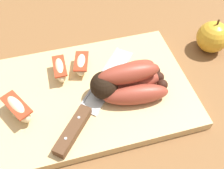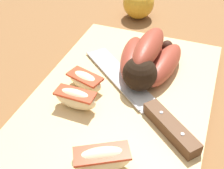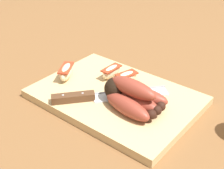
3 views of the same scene
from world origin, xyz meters
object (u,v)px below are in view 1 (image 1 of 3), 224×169
at_px(apple_wedge_far, 82,64).
at_px(whole_apple, 213,37).
at_px(chefs_knife, 86,110).
at_px(apple_wedge_middle, 60,69).
at_px(apple_wedge_near, 18,108).
at_px(banana_bunch, 127,82).

bearing_deg(apple_wedge_far, whole_apple, 0.60).
height_order(chefs_knife, apple_wedge_middle, apple_wedge_middle).
xyz_separation_m(apple_wedge_far, whole_apple, (0.30, 0.00, 0.00)).
height_order(chefs_knife, apple_wedge_far, apple_wedge_far).
height_order(chefs_knife, apple_wedge_near, apple_wedge_near).
bearing_deg(chefs_knife, whole_apple, 19.47).
distance_m(apple_wedge_near, apple_wedge_middle, 0.12).
bearing_deg(chefs_knife, apple_wedge_far, 82.75).
bearing_deg(apple_wedge_far, apple_wedge_middle, -173.27).
distance_m(apple_wedge_middle, apple_wedge_far, 0.05).
height_order(chefs_knife, whole_apple, whole_apple).
height_order(banana_bunch, chefs_knife, banana_bunch).
distance_m(apple_wedge_far, whole_apple, 0.30).
bearing_deg(chefs_knife, banana_bunch, 18.47).
distance_m(apple_wedge_near, apple_wedge_far, 0.16).
bearing_deg(banana_bunch, apple_wedge_near, -179.34).
distance_m(apple_wedge_near, whole_apple, 0.44).
relative_size(apple_wedge_near, apple_wedge_middle, 1.16).
bearing_deg(whole_apple, banana_bunch, -160.16).
height_order(apple_wedge_near, whole_apple, whole_apple).
distance_m(banana_bunch, chefs_knife, 0.09).
distance_m(banana_bunch, apple_wedge_far, 0.11).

